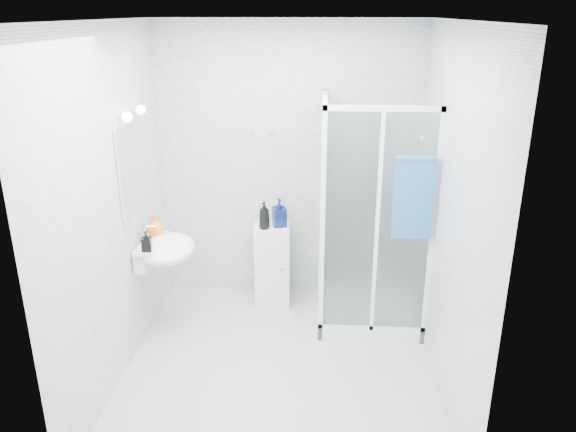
# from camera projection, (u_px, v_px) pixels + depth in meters

# --- Properties ---
(room) EXTENTS (2.40, 2.60, 2.60)m
(room) POSITION_uv_depth(u_px,v_px,m) (278.00, 213.00, 3.99)
(room) COLOR silver
(room) RESTS_ON ground
(shower_enclosure) EXTENTS (0.90, 0.95, 2.00)m
(shower_enclosure) POSITION_uv_depth(u_px,v_px,m) (361.00, 276.00, 4.96)
(shower_enclosure) COLOR white
(shower_enclosure) RESTS_ON ground
(wall_basin) EXTENTS (0.46, 0.56, 0.35)m
(wall_basin) POSITION_uv_depth(u_px,v_px,m) (164.00, 249.00, 4.64)
(wall_basin) COLOR white
(wall_basin) RESTS_ON ground
(mirror) EXTENTS (0.02, 0.60, 0.70)m
(mirror) POSITION_uv_depth(u_px,v_px,m) (132.00, 167.00, 4.41)
(mirror) COLOR white
(mirror) RESTS_ON room
(vanity_lights) EXTENTS (0.10, 0.40, 0.08)m
(vanity_lights) POSITION_uv_depth(u_px,v_px,m) (133.00, 113.00, 4.27)
(vanity_lights) COLOR silver
(vanity_lights) RESTS_ON room
(wall_hooks) EXTENTS (0.23, 0.06, 0.03)m
(wall_hooks) POSITION_uv_depth(u_px,v_px,m) (261.00, 132.00, 5.07)
(wall_hooks) COLOR silver
(wall_hooks) RESTS_ON room
(storage_cabinet) EXTENTS (0.35, 0.36, 0.78)m
(storage_cabinet) POSITION_uv_depth(u_px,v_px,m) (272.00, 265.00, 5.30)
(storage_cabinet) COLOR white
(storage_cabinet) RESTS_ON ground
(hand_towel) EXTENTS (0.31, 0.05, 0.66)m
(hand_towel) POSITION_uv_depth(u_px,v_px,m) (413.00, 196.00, 4.27)
(hand_towel) COLOR #266190
(hand_towel) RESTS_ON shower_enclosure
(shampoo_bottle_a) EXTENTS (0.13, 0.13, 0.26)m
(shampoo_bottle_a) POSITION_uv_depth(u_px,v_px,m) (264.00, 215.00, 5.07)
(shampoo_bottle_a) COLOR black
(shampoo_bottle_a) RESTS_ON storage_cabinet
(shampoo_bottle_b) EXTENTS (0.15, 0.15, 0.26)m
(shampoo_bottle_b) POSITION_uv_depth(u_px,v_px,m) (279.00, 213.00, 5.14)
(shampoo_bottle_b) COLOR #0C164A
(shampoo_bottle_b) RESTS_ON storage_cabinet
(soap_dispenser_orange) EXTENTS (0.18, 0.18, 0.19)m
(soap_dispenser_orange) POSITION_uv_depth(u_px,v_px,m) (155.00, 226.00, 4.71)
(soap_dispenser_orange) COLOR orange
(soap_dispenser_orange) RESTS_ON wall_basin
(soap_dispenser_black) EXTENTS (0.08, 0.08, 0.16)m
(soap_dispenser_black) POSITION_uv_depth(u_px,v_px,m) (146.00, 241.00, 4.42)
(soap_dispenser_black) COLOR black
(soap_dispenser_black) RESTS_ON wall_basin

